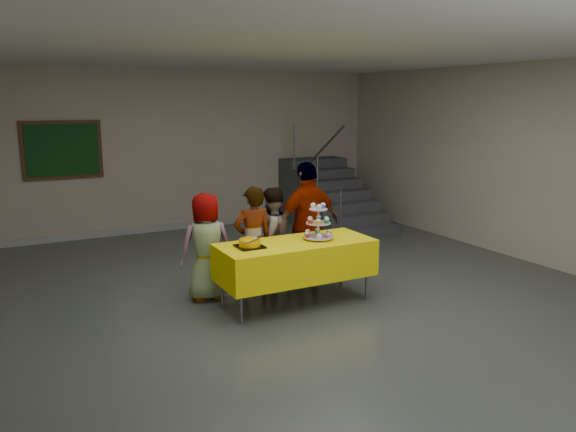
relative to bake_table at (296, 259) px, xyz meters
name	(u,v)px	position (x,y,z in m)	size (l,w,h in m)	color
room_shell	(315,128)	(0.05, -0.35, 1.57)	(10.00, 10.04, 3.02)	#4C514C
bake_table	(296,259)	(0.00, 0.00, 0.00)	(1.88, 0.78, 0.77)	#595960
cupcake_stand	(318,225)	(0.31, 0.00, 0.38)	(0.38, 0.38, 0.44)	silver
bear_cake	(250,242)	(-0.59, 0.03, 0.27)	(0.32, 0.36, 0.12)	black
schoolchild_a	(206,247)	(-0.89, 0.66, 0.11)	(0.65, 0.42, 1.34)	slate
schoolchild_b	(253,241)	(-0.32, 0.53, 0.14)	(0.51, 0.33, 1.40)	#5C5C65
schoolchild_c	(271,238)	(0.03, 0.72, 0.11)	(0.65, 0.50, 1.33)	slate
schoolchild_d	(308,224)	(0.49, 0.58, 0.27)	(0.97, 0.40, 1.65)	slate
staircase	(327,199)	(2.74, 3.76, -0.07)	(1.30, 2.40, 2.04)	#424447
noticeboard	(63,150)	(-2.05, 4.59, 1.04)	(1.30, 0.05, 1.00)	#472B16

